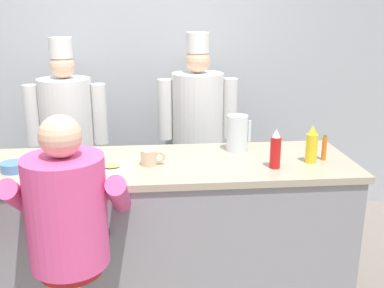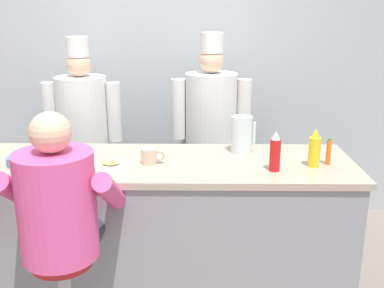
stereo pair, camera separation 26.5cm
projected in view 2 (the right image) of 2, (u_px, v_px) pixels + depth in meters
wall_back at (154, 67)px, 3.97m from camera, size 10.00×0.06×2.70m
diner_counter at (136, 231)px, 2.87m from camera, size 2.68×0.73×0.95m
ketchup_bottle_red at (275, 152)px, 2.53m from camera, size 0.06×0.06×0.23m
mustard_bottle_yellow at (315, 149)px, 2.61m from camera, size 0.07×0.07×0.23m
hot_sauce_bottle_orange at (329, 152)px, 2.65m from camera, size 0.03×0.03×0.16m
water_pitcher_clear at (242, 134)px, 2.87m from camera, size 0.16×0.14×0.23m
breakfast_plate at (111, 165)px, 2.61m from camera, size 0.24×0.24×0.05m
cereal_bowl at (19, 161)px, 2.65m from camera, size 0.15×0.15×0.05m
coffee_mug_tan at (150, 156)px, 2.67m from camera, size 0.15×0.10×0.09m
diner_seated_pink at (60, 211)px, 2.19m from camera, size 0.57×0.56×1.40m
cook_in_whites_near at (83, 128)px, 3.70m from camera, size 0.64×0.41×1.64m
cook_in_whites_far at (211, 126)px, 3.71m from camera, size 0.65×0.42×1.67m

